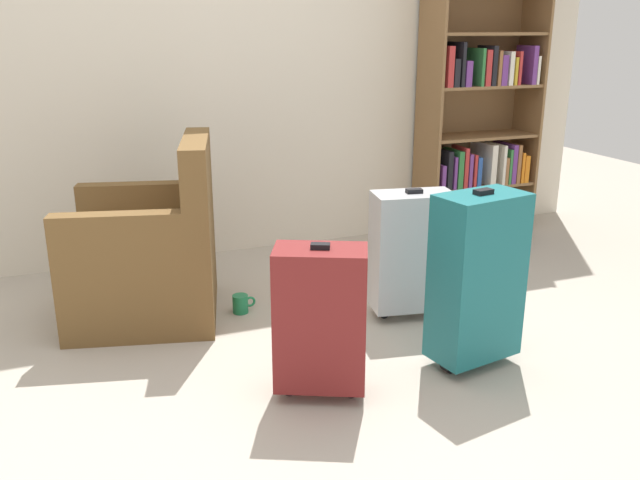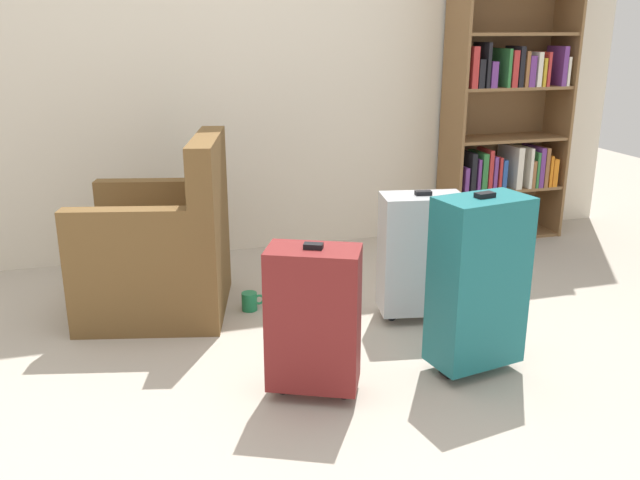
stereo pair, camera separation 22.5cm
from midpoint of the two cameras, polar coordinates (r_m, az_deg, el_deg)
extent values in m
plane|color=#B2A899|center=(2.67, -4.14, -14.05)|extent=(9.99, 9.99, 0.00)
cube|color=beige|center=(4.24, -12.95, 15.85)|extent=(5.71, 0.10, 2.60)
cube|color=brown|center=(4.54, 7.88, 12.57)|extent=(0.02, 0.33, 2.02)
cube|color=brown|center=(4.97, 16.15, 12.49)|extent=(0.02, 0.33, 2.02)
cube|color=brown|center=(4.88, 11.19, 12.75)|extent=(0.82, 0.02, 2.02)
cube|color=brown|center=(4.93, 11.46, 0.89)|extent=(0.78, 0.31, 0.02)
cube|color=brown|center=(4.85, 11.70, 4.72)|extent=(0.78, 0.31, 0.02)
cube|color=brown|center=(4.78, 11.95, 8.65)|extent=(0.78, 0.31, 0.02)
cube|color=brown|center=(4.74, 12.22, 12.68)|extent=(0.78, 0.31, 0.02)
cube|color=brown|center=(4.73, 12.49, 16.75)|extent=(0.78, 0.31, 0.02)
cube|color=#66337F|center=(4.60, 8.50, 5.42)|extent=(0.03, 0.20, 0.17)
cube|color=black|center=(4.65, 8.82, 6.08)|extent=(0.03, 0.27, 0.26)
cube|color=#66337F|center=(4.65, 9.46, 5.80)|extent=(0.02, 0.21, 0.22)
cube|color=#2D7238|center=(4.67, 9.85, 6.06)|extent=(0.04, 0.22, 0.25)
cube|color=#B22D2D|center=(4.67, 10.42, 6.16)|extent=(0.03, 0.19, 0.27)
cube|color=#66337F|center=(4.71, 10.70, 5.96)|extent=(0.03, 0.22, 0.23)
cube|color=#B22D2D|center=(4.72, 11.15, 5.92)|extent=(0.02, 0.19, 0.22)
cube|color=#264C99|center=(4.75, 11.38, 5.87)|extent=(0.03, 0.23, 0.20)
cube|color=silver|center=(4.83, 12.39, 6.45)|extent=(0.04, 0.28, 0.28)
cube|color=silver|center=(4.86, 13.31, 6.42)|extent=(0.02, 0.25, 0.27)
cube|color=brown|center=(4.87, 13.69, 5.88)|extent=(0.03, 0.20, 0.19)
cube|color=#2D7238|center=(4.91, 13.74, 6.30)|extent=(0.02, 0.28, 0.24)
cube|color=#66337F|center=(4.91, 14.13, 6.46)|extent=(0.03, 0.25, 0.27)
cube|color=brown|center=(4.91, 14.72, 6.39)|extent=(0.03, 0.18, 0.27)
cube|color=orange|center=(4.96, 14.76, 6.18)|extent=(0.02, 0.26, 0.21)
cube|color=orange|center=(4.98, 15.14, 6.05)|extent=(0.04, 0.25, 0.19)
cube|color=#B22D2D|center=(4.51, 9.00, 14.38)|extent=(0.04, 0.20, 0.26)
cube|color=black|center=(4.56, 9.38, 13.89)|extent=(0.04, 0.24, 0.18)
cube|color=black|center=(4.56, 10.05, 14.50)|extent=(0.02, 0.21, 0.28)
cube|color=#66337F|center=(4.59, 10.49, 13.77)|extent=(0.04, 0.21, 0.16)
cube|color=#2D7238|center=(4.66, 11.48, 14.25)|extent=(0.02, 0.26, 0.24)
cube|color=#B22D2D|center=(4.66, 12.13, 14.14)|extent=(0.04, 0.20, 0.23)
cube|color=black|center=(4.68, 12.62, 14.28)|extent=(0.03, 0.20, 0.25)
cube|color=brown|center=(4.74, 12.78, 14.12)|extent=(0.02, 0.27, 0.22)
cube|color=#66337F|center=(4.75, 13.27, 13.92)|extent=(0.04, 0.24, 0.20)
cube|color=silver|center=(4.78, 13.81, 14.04)|extent=(0.03, 0.25, 0.22)
cube|color=gold|center=(4.81, 14.12, 13.81)|extent=(0.02, 0.27, 0.18)
cube|color=#B22D2D|center=(4.80, 14.64, 13.99)|extent=(0.02, 0.21, 0.22)
cube|color=#66337F|center=(4.87, 15.85, 14.14)|extent=(0.03, 0.20, 0.25)
cube|color=silver|center=(4.89, 16.09, 13.75)|extent=(0.02, 0.21, 0.19)
cube|color=brown|center=(3.51, -16.52, -3.14)|extent=(0.85, 0.85, 0.40)
cube|color=#91724F|center=(3.44, -16.87, 0.61)|extent=(0.68, 0.62, 0.08)
cube|color=brown|center=(3.35, -12.28, 4.25)|extent=(0.28, 0.71, 0.50)
cube|color=brown|center=(3.71, -16.28, 3.00)|extent=(0.70, 0.26, 0.22)
cube|color=brown|center=(3.14, -17.79, 0.23)|extent=(0.70, 0.26, 0.22)
cylinder|color=#1E7F4C|center=(3.49, -8.64, -5.42)|extent=(0.08, 0.08, 0.10)
torus|color=#1E7F4C|center=(3.50, -7.81, -5.24)|extent=(0.06, 0.01, 0.06)
cube|color=#19666B|center=(2.86, 11.02, -3.12)|extent=(0.41, 0.28, 0.71)
cube|color=black|center=(2.75, 11.46, 4.02)|extent=(0.08, 0.06, 0.02)
cylinder|color=black|center=(2.93, 8.65, -10.59)|extent=(0.06, 0.06, 0.05)
cylinder|color=black|center=(3.09, 12.42, -9.27)|extent=(0.06, 0.06, 0.05)
cube|color=maroon|center=(2.60, -2.47, -6.69)|extent=(0.41, 0.33, 0.56)
cube|color=black|center=(2.49, -2.56, -0.55)|extent=(0.08, 0.07, 0.02)
cylinder|color=black|center=(2.76, -5.01, -12.43)|extent=(0.07, 0.07, 0.05)
cylinder|color=black|center=(2.73, 0.26, -12.64)|extent=(0.07, 0.07, 0.05)
cube|color=#B7BABF|center=(3.34, 5.89, -0.94)|extent=(0.42, 0.28, 0.59)
cube|color=black|center=(3.25, 6.06, 4.15)|extent=(0.08, 0.06, 0.02)
cylinder|color=black|center=(3.42, 3.51, -6.17)|extent=(0.06, 0.06, 0.05)
cylinder|color=black|center=(3.49, 7.89, -5.77)|extent=(0.06, 0.06, 0.05)
camera|label=1|loc=(0.11, -92.30, -0.73)|focal=37.64mm
camera|label=2|loc=(0.11, 87.70, 0.73)|focal=37.64mm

